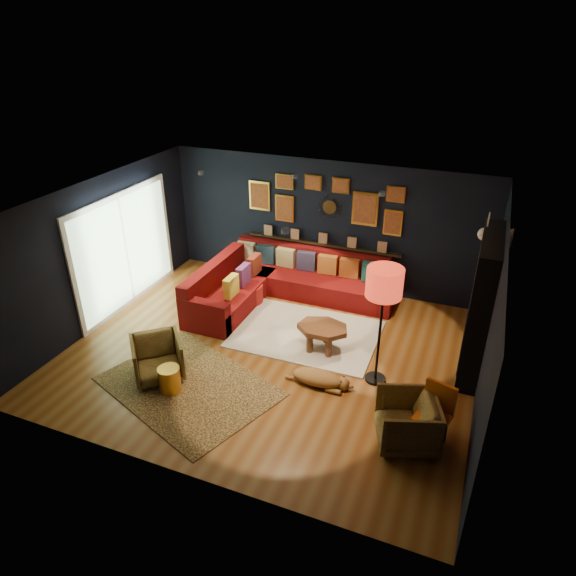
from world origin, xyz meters
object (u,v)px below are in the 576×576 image
at_px(coffee_table, 322,331).
at_px(pouf, 249,293).
at_px(gold_stool, 170,380).
at_px(floor_lamp, 384,287).
at_px(armchair_left, 157,357).
at_px(orange_chair, 435,410).
at_px(sectional, 278,283).
at_px(dog, 318,375).
at_px(armchair_right, 407,419).

distance_m(coffee_table, pouf, 2.12).
xyz_separation_m(gold_stool, floor_lamp, (2.78, 1.40, 1.42)).
height_order(coffee_table, armchair_left, armchair_left).
height_order(pouf, orange_chair, orange_chair).
bearing_deg(orange_chair, pouf, 162.87).
relative_size(armchair_left, floor_lamp, 0.39).
bearing_deg(coffee_table, sectional, 134.48).
xyz_separation_m(gold_stool, dog, (1.99, 0.95, -0.02)).
height_order(pouf, armchair_right, armchair_right).
bearing_deg(pouf, orange_chair, -32.70).
xyz_separation_m(armchair_right, gold_stool, (-3.44, -0.25, -0.18)).
bearing_deg(coffee_table, armchair_left, -142.66).
bearing_deg(gold_stool, pouf, 91.60).
distance_m(armchair_right, orange_chair, 0.38).
relative_size(armchair_right, gold_stool, 1.88).
bearing_deg(coffee_table, floor_lamp, -23.72).
distance_m(armchair_left, armchair_right, 3.80).
height_order(sectional, dog, sectional).
height_order(pouf, floor_lamp, floor_lamp).
distance_m(sectional, coffee_table, 1.98).
distance_m(gold_stool, dog, 2.21).
bearing_deg(floor_lamp, orange_chair, -45.22).
xyz_separation_m(sectional, gold_stool, (-0.38, -3.26, -0.12)).
bearing_deg(armchair_right, sectional, -153.67).
distance_m(pouf, gold_stool, 2.89).
bearing_deg(orange_chair, armchair_left, -161.89).
bearing_deg(pouf, armchair_left, -95.93).
bearing_deg(pouf, armchair_right, -36.74).
xyz_separation_m(sectional, dog, (1.61, -2.31, -0.14)).
distance_m(armchair_left, orange_chair, 4.13).
height_order(floor_lamp, dog, floor_lamp).
height_order(orange_chair, dog, orange_chair).
height_order(sectional, orange_chair, orange_chair).
height_order(armchair_left, floor_lamp, floor_lamp).
relative_size(sectional, armchair_right, 4.43).
bearing_deg(floor_lamp, armchair_left, -159.57).
bearing_deg(armchair_left, pouf, 42.55).
distance_m(armchair_left, dog, 2.46).
bearing_deg(orange_chair, sectional, 155.51).
height_order(armchair_left, gold_stool, armchair_left).
xyz_separation_m(armchair_right, dog, (-1.45, 0.70, -0.20)).
bearing_deg(armchair_right, armchair_left, -108.90).
xyz_separation_m(armchair_left, dog, (2.35, 0.72, -0.19)).
bearing_deg(floor_lamp, dog, -150.13).
height_order(pouf, dog, pouf).
height_order(gold_stool, floor_lamp, floor_lamp).
distance_m(sectional, armchair_left, 3.12).
bearing_deg(dog, sectional, 123.93).
distance_m(coffee_table, floor_lamp, 1.66).
distance_m(sectional, floor_lamp, 3.30).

